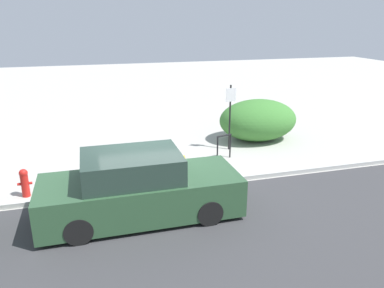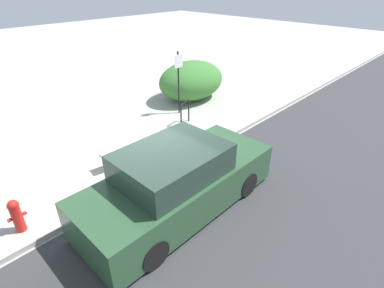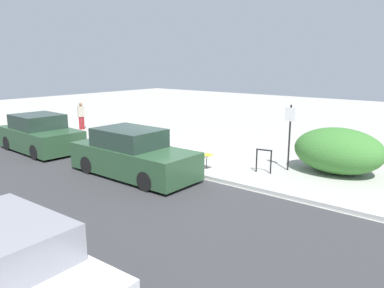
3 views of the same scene
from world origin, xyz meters
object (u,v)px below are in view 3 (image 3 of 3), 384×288
object	(u,v)px
sign_post	(290,131)
fire_hydrant	(122,144)
bench	(191,152)
parked_car_near	(133,155)
pedestrian	(81,115)
bike_rack	(264,158)
parked_car_far	(40,135)

from	to	relation	value
sign_post	fire_hydrant	size ratio (longest dim) A/B	3.01
bench	parked_car_near	distance (m)	2.39
pedestrian	fire_hydrant	bearing A→B (deg)	-89.65
sign_post	pedestrian	distance (m)	12.64
bike_rack	parked_car_near	bearing A→B (deg)	-136.70
bench	fire_hydrant	world-z (taller)	fire_hydrant
pedestrian	parked_car_near	size ratio (longest dim) A/B	0.33
fire_hydrant	pedestrian	world-z (taller)	pedestrian
bike_rack	parked_car_far	world-z (taller)	parked_car_far
fire_hydrant	pedestrian	bearing A→B (deg)	159.38
sign_post	parked_car_near	bearing A→B (deg)	-134.03
pedestrian	parked_car_near	world-z (taller)	parked_car_near
bike_rack	parked_car_far	size ratio (longest dim) A/B	0.20
bike_rack	fire_hydrant	distance (m)	6.08
bike_rack	sign_post	xyz separation A→B (m)	(0.51, 0.82, 0.88)
bike_rack	pedestrian	bearing A→B (deg)	174.76
sign_post	parked_car_far	bearing A→B (deg)	-157.48
parked_car_far	fire_hydrant	bearing A→B (deg)	34.86
bench	fire_hydrant	distance (m)	3.39
pedestrian	bike_rack	bearing A→B (deg)	-74.28
bench	bike_rack	xyz separation A→B (m)	(2.60, 0.75, 0.03)
bike_rack	fire_hydrant	world-z (taller)	bike_rack
bike_rack	parked_car_near	distance (m)	4.44
bench	sign_post	xyz separation A→B (m)	(3.11, 1.57, 0.91)
bench	fire_hydrant	xyz separation A→B (m)	(-3.36, -0.45, -0.06)
bench	parked_car_far	xyz separation A→B (m)	(-6.37, -2.35, 0.22)
pedestrian	parked_car_far	xyz separation A→B (m)	(3.14, -4.22, -0.11)
parked_car_near	parked_car_far	world-z (taller)	parked_car_near
bench	bike_rack	distance (m)	2.71
bench	parked_car_near	size ratio (longest dim) A/B	0.47
bike_rack	parked_car_near	size ratio (longest dim) A/B	0.18
bench	parked_car_near	xyz separation A→B (m)	(-0.63, -2.29, 0.23)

